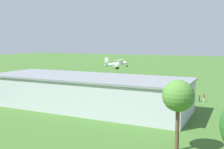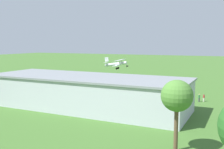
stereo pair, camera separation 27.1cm
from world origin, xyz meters
The scene contains 9 objects.
ground_plane centered at (0.00, 0.00, 0.00)m, with size 400.00×400.00×0.00m, color #3D6628.
hangar centered at (-5.41, 29.00, 3.16)m, with size 40.19×14.43×6.31m.
biplane centered at (1.26, -0.84, 6.46)m, with size 7.77×9.02×3.70m.
car_green centered at (13.51, 15.38, 0.83)m, with size 2.30×4.23×1.60m.
car_black centered at (21.23, 17.68, 0.86)m, with size 2.39×4.62×1.67m.
car_silver centered at (27.63, 18.09, 0.87)m, with size 2.28×4.48×1.69m.
person_crossing_taxiway centered at (-24.93, 14.04, 0.87)m, with size 0.52×0.52×1.74m.
person_watching_takeoff centered at (-25.83, 13.35, 0.83)m, with size 0.45×0.45×1.67m.
tree_behind_hangar_right centered at (-26.00, 43.12, 6.57)m, with size 3.76×3.76×8.54m.
Camera 2 is at (-32.28, 74.33, 12.81)m, focal length 43.40 mm.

